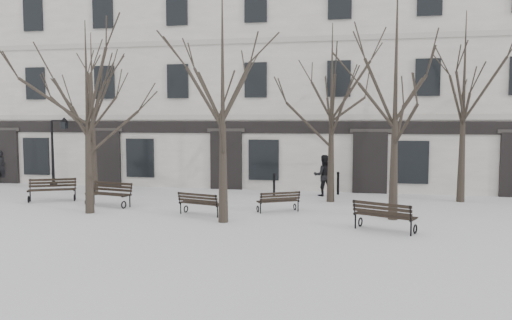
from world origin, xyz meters
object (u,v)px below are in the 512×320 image
(bench_4, at_px, (279,201))
(lamp_post, at_px, (57,147))
(tree_2, at_px, (396,69))
(bench_0, at_px, (52,189))
(tree_0, at_px, (87,94))
(tree_1, at_px, (223,75))
(bench_3, at_px, (109,193))
(bench_2, at_px, (384,215))
(bench_1, at_px, (200,203))

(bench_4, relative_size, lamp_post, 0.46)
(tree_2, bearing_deg, bench_0, 174.86)
(tree_0, relative_size, lamp_post, 1.97)
(tree_0, distance_m, lamp_post, 8.97)
(tree_1, distance_m, bench_4, 5.24)
(tree_2, bearing_deg, bench_3, 176.86)
(tree_2, relative_size, bench_0, 4.16)
(tree_2, height_order, bench_2, tree_2)
(lamp_post, bearing_deg, bench_0, -59.51)
(bench_0, distance_m, bench_2, 13.95)
(tree_2, xyz_separation_m, bench_1, (-6.81, -0.59, -4.72))
(bench_4, bearing_deg, bench_2, 115.37)
(bench_0, bearing_deg, tree_2, -31.08)
(tree_1, relative_size, bench_2, 3.99)
(bench_4, bearing_deg, tree_2, 142.19)
(tree_0, height_order, lamp_post, tree_0)
(bench_2, xyz_separation_m, bench_3, (-10.58, 2.61, 0.00))
(tree_0, bearing_deg, tree_1, -7.09)
(bench_2, distance_m, bench_3, 10.90)
(bench_0, bearing_deg, bench_2, -39.46)
(bench_1, relative_size, lamp_post, 0.49)
(bench_1, bearing_deg, tree_0, 20.71)
(tree_1, distance_m, bench_0, 9.83)
(bench_2, xyz_separation_m, bench_4, (-3.70, 2.61, -0.08))
(tree_2, bearing_deg, bench_4, 171.61)
(bench_4, xyz_separation_m, lamp_post, (-12.47, 5.06, 1.64))
(tree_0, bearing_deg, lamp_post, 130.22)
(bench_2, bearing_deg, bench_0, 11.61)
(tree_0, relative_size, bench_1, 4.01)
(tree_1, xyz_separation_m, bench_3, (-5.32, 2.20, -4.41))
(tree_2, bearing_deg, bench_1, -175.09)
(bench_0, distance_m, bench_1, 7.41)
(tree_1, xyz_separation_m, lamp_post, (-10.91, 7.27, -2.86))
(bench_1, bearing_deg, bench_2, -176.60)
(tree_1, height_order, bench_3, tree_1)
(tree_0, distance_m, tree_2, 11.06)
(bench_1, bearing_deg, bench_0, 1.52)
(tree_0, distance_m, bench_0, 5.37)
(tree_1, height_order, lamp_post, tree_1)
(lamp_post, bearing_deg, bench_4, -22.11)
(tree_0, height_order, bench_3, tree_0)
(tree_0, distance_m, bench_2, 11.32)
(tree_1, relative_size, bench_3, 3.94)
(bench_0, bearing_deg, tree_1, -44.90)
(tree_1, bearing_deg, bench_2, -4.43)
(bench_3, bearing_deg, bench_4, 12.24)
(bench_1, distance_m, bench_3, 4.36)
(tree_1, relative_size, bench_0, 3.96)
(bench_3, bearing_deg, bench_1, -3.63)
(bench_0, bearing_deg, bench_1, -40.34)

